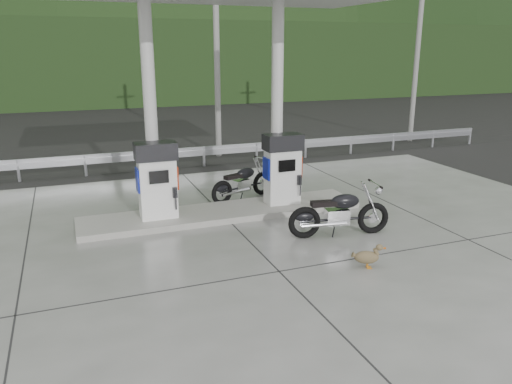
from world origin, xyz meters
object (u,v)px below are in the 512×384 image
object	(u,v)px
motorcycle_right	(339,213)
gas_pump_left	(157,181)
motorcycle_left	(243,183)
duck	(367,258)
gas_pump_right	(283,169)

from	to	relation	value
motorcycle_right	gas_pump_left	bearing A→B (deg)	157.96
gas_pump_left	motorcycle_right	bearing A→B (deg)	-32.04
motorcycle_left	duck	xyz separation A→B (m)	(0.69, -5.08, -0.26)
gas_pump_right	duck	bearing A→B (deg)	-89.76
motorcycle_left	gas_pump_right	bearing A→B (deg)	-80.41
gas_pump_right	motorcycle_left	world-z (taller)	gas_pump_right
gas_pump_right	gas_pump_left	bearing A→B (deg)	180.00
duck	motorcycle_right	bearing A→B (deg)	99.93
gas_pump_right	motorcycle_left	bearing A→B (deg)	120.59
motorcycle_left	duck	size ratio (longest dim) A/B	3.46
motorcycle_left	motorcycle_right	bearing A→B (deg)	-93.54
gas_pump_right	motorcycle_left	distance (m)	1.45
motorcycle_right	motorcycle_left	bearing A→B (deg)	117.46
gas_pump_left	motorcycle_left	world-z (taller)	gas_pump_left
gas_pump_left	motorcycle_left	bearing A→B (deg)	24.47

